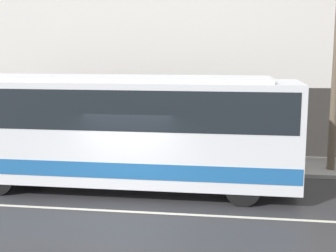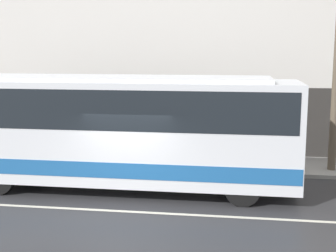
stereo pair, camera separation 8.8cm
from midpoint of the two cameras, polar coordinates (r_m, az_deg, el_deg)
ground_plane at (r=12.73m, az=-5.86°, el=-10.31°), size 60.00×60.00×0.00m
sidewalk at (r=17.73m, az=-1.70°, el=-4.32°), size 60.00×2.72×0.13m
building_facade at (r=18.76m, az=-0.98°, el=13.97°), size 60.00×0.35×11.94m
lane_stripe at (r=12.72m, az=-5.86°, el=-10.30°), size 54.00×0.14×0.01m
transit_bus at (r=14.32m, az=-7.08°, el=-0.02°), size 11.17×2.52×3.47m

